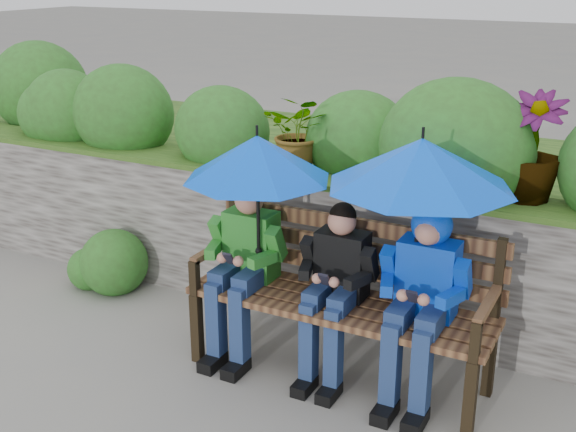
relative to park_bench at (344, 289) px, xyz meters
The scene contains 8 objects.
ground 0.69m from the park_bench, behind, with size 60.00×60.00×0.00m, color slate.
garden_backdrop 1.59m from the park_bench, 107.01° to the left, with size 8.00×2.86×1.79m.
park_bench is the anchor object (origin of this frame).
boy_left 0.66m from the park_bench, behind, with size 0.49×0.56×1.14m.
boy_middle 0.11m from the park_bench, 105.58° to the right, with size 0.45×0.53×1.10m.
boy_right 0.53m from the park_bench, ahead, with size 0.50×0.60×1.16m.
umbrella_left 0.95m from the park_bench, 168.45° to the right, with size 0.90×0.90×0.80m.
umbrella_right 0.95m from the park_bench, ahead, with size 1.04×1.04×0.86m.
Camera 1 is at (1.92, -3.60, 2.41)m, focal length 45.00 mm.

